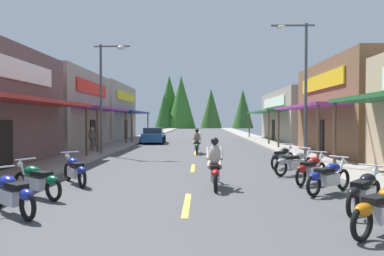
% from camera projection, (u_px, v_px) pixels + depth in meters
% --- Properties ---
extents(ground, '(10.27, 97.84, 0.10)m').
position_uv_depth(ground, '(198.00, 142.00, 33.53)').
color(ground, '#4C4C4F').
extents(sidewalk_left, '(2.45, 97.84, 0.12)m').
position_uv_depth(sidewalk_left, '(134.00, 140.00, 33.70)').
color(sidewalk_left, gray).
rests_on(sidewalk_left, ground).
extents(sidewalk_right, '(2.45, 97.84, 0.12)m').
position_uv_depth(sidewalk_right, '(262.00, 141.00, 33.35)').
color(sidewalk_right, '#9E9991').
rests_on(sidewalk_right, ground).
extents(centerline_dashes, '(0.16, 75.93, 0.01)m').
position_uv_depth(centerline_dashes, '(198.00, 138.00, 39.28)').
color(centerline_dashes, '#E0C64C').
rests_on(centerline_dashes, ground).
extents(storefront_left_middle, '(8.35, 9.18, 5.63)m').
position_uv_depth(storefront_left_middle, '(48.00, 110.00, 24.78)').
color(storefront_left_middle, gray).
rests_on(storefront_left_middle, ground).
extents(storefront_left_far, '(8.03, 10.97, 5.79)m').
position_uv_depth(storefront_left_far, '(97.00, 112.00, 35.72)').
color(storefront_left_far, gray).
rests_on(storefront_left_far, ground).
extents(storefront_right_far, '(9.22, 13.15, 4.94)m').
position_uv_depth(storefront_right_far, '(311.00, 116.00, 33.70)').
color(storefront_right_far, gray).
rests_on(storefront_right_far, ground).
extents(streetlamp_left, '(2.13, 0.30, 6.53)m').
position_uv_depth(streetlamp_left, '(106.00, 84.00, 19.90)').
color(streetlamp_left, '#474C51').
rests_on(streetlamp_left, ground).
extents(streetlamp_right, '(2.13, 0.30, 6.87)m').
position_uv_depth(streetlamp_right, '(300.00, 73.00, 16.76)').
color(streetlamp_right, '#474C51').
rests_on(streetlamp_right, ground).
extents(motorcycle_parked_right_1, '(1.80, 1.33, 1.04)m').
position_uv_depth(motorcycle_parked_right_1, '(383.00, 208.00, 6.25)').
color(motorcycle_parked_right_1, black).
rests_on(motorcycle_parked_right_1, ground).
extents(motorcycle_parked_right_2, '(1.53, 1.63, 1.04)m').
position_uv_depth(motorcycle_parked_right_2, '(364.00, 191.00, 7.75)').
color(motorcycle_parked_right_2, black).
rests_on(motorcycle_parked_right_2, ground).
extents(motorcycle_parked_right_3, '(1.74, 1.40, 1.04)m').
position_uv_depth(motorcycle_parked_right_3, '(329.00, 176.00, 9.71)').
color(motorcycle_parked_right_3, black).
rests_on(motorcycle_parked_right_3, ground).
extents(motorcycle_parked_right_4, '(1.53, 1.63, 1.04)m').
position_uv_depth(motorcycle_parked_right_4, '(311.00, 169.00, 11.23)').
color(motorcycle_parked_right_4, black).
rests_on(motorcycle_parked_right_4, ground).
extents(motorcycle_parked_right_5, '(1.88, 1.20, 1.04)m').
position_uv_depth(motorcycle_parked_right_5, '(295.00, 162.00, 12.96)').
color(motorcycle_parked_right_5, black).
rests_on(motorcycle_parked_right_5, ground).
extents(motorcycle_parked_right_6, '(1.41, 1.74, 1.04)m').
position_uv_depth(motorcycle_parked_right_6, '(282.00, 157.00, 14.85)').
color(motorcycle_parked_right_6, black).
rests_on(motorcycle_parked_right_6, ground).
extents(motorcycle_parked_left_1, '(1.77, 1.37, 1.04)m').
position_uv_depth(motorcycle_parked_left_1, '(12.00, 193.00, 7.49)').
color(motorcycle_parked_left_1, black).
rests_on(motorcycle_parked_left_1, ground).
extents(motorcycle_parked_left_2, '(1.88, 1.20, 1.04)m').
position_uv_depth(motorcycle_parked_left_2, '(37.00, 180.00, 9.13)').
color(motorcycle_parked_left_2, black).
rests_on(motorcycle_parked_left_2, ground).
extents(motorcycle_parked_left_3, '(1.39, 1.76, 1.04)m').
position_uv_depth(motorcycle_parked_left_3, '(75.00, 170.00, 11.04)').
color(motorcycle_parked_left_3, black).
rests_on(motorcycle_parked_left_3, ground).
extents(rider_cruising_lead, '(0.60, 2.14, 1.57)m').
position_uv_depth(rider_cruising_lead, '(215.00, 167.00, 10.54)').
color(rider_cruising_lead, black).
rests_on(rider_cruising_lead, ground).
extents(rider_cruising_trailing, '(0.60, 2.14, 1.57)m').
position_uv_depth(rider_cruising_trailing, '(197.00, 143.00, 21.06)').
color(rider_cruising_trailing, black).
rests_on(rider_cruising_trailing, ground).
extents(pedestrian_browsing, '(0.57, 0.29, 1.64)m').
position_uv_depth(pedestrian_browsing, '(92.00, 138.00, 21.63)').
color(pedestrian_browsing, '#726659').
rests_on(pedestrian_browsing, ground).
extents(parked_car_curbside, '(2.26, 4.40, 1.40)m').
position_uv_depth(parked_car_curbside, '(153.00, 136.00, 30.45)').
color(parked_car_curbside, '#1E4C8C').
rests_on(parked_car_curbside, ground).
extents(treeline_backdrop, '(24.94, 10.65, 13.40)m').
position_uv_depth(treeline_backdrop, '(188.00, 104.00, 84.81)').
color(treeline_backdrop, '#306A23').
rests_on(treeline_backdrop, ground).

